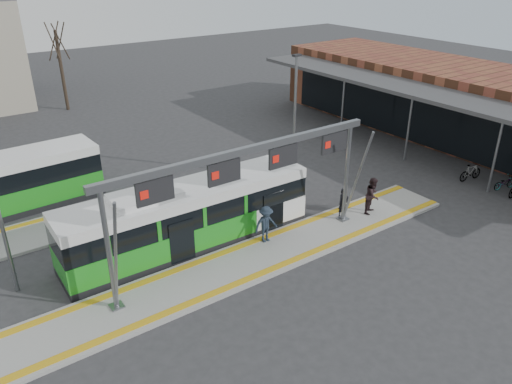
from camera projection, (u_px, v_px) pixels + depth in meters
ground at (259, 259)px, 22.36m from camera, size 120.00×120.00×0.00m
platform_main at (259, 257)px, 22.33m from camera, size 22.00×3.00×0.15m
platform_second at (108, 214)px, 26.10m from camera, size 20.00×3.00×0.15m
tactile_main at (259, 256)px, 22.29m from camera, size 22.00×2.65×0.02m
tactile_second at (100, 204)px, 26.91m from camera, size 20.00×0.35×0.02m
gantry at (249, 171)px, 20.51m from camera, size 13.00×1.68×5.20m
station_building at (473, 106)px, 35.65m from camera, size 11.50×32.00×5.00m
hero_bus at (188, 217)px, 22.80m from camera, size 11.82×2.72×3.24m
passenger_a at (343, 203)px, 25.33m from camera, size 0.61×0.45×1.55m
passenger_b at (373, 195)px, 25.69m from camera, size 1.15×1.04×1.94m
passenger_c at (266, 224)px, 23.09m from camera, size 1.23×0.79×1.81m
bicycle_c at (504, 183)px, 28.84m from camera, size 1.59×0.85×0.79m
bicycle_d at (471, 172)px, 29.92m from camera, size 1.80×0.71×1.05m
tree_mid at (57, 42)px, 41.31m from camera, size 1.40×1.40×7.59m
lamp_east at (295, 115)px, 28.79m from camera, size 0.50×0.25×7.39m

